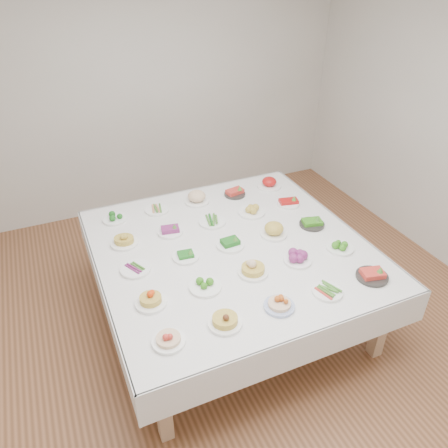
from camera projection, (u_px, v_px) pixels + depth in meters
name	position (u px, v px, depth m)	size (l,w,h in m)	color
room_envelope	(228.00, 130.00, 2.78)	(5.02, 5.02, 2.81)	#915D3C
display_table	(231.00, 253.00, 3.60)	(2.15, 2.15, 0.75)	white
dish_0	(168.00, 337.00, 2.68)	(0.21, 0.21, 0.10)	white
dish_1	(225.00, 319.00, 2.80)	(0.22, 0.22, 0.12)	white
dish_2	(280.00, 302.00, 2.94)	(0.21, 0.21, 0.11)	#4C66B2
dish_3	(327.00, 291.00, 3.08)	(0.21, 0.21, 0.05)	white
dish_4	(373.00, 273.00, 3.20)	(0.23, 0.23, 0.11)	#2B2926
dish_5	(150.00, 298.00, 2.97)	(0.22, 0.22, 0.12)	white
dish_6	(205.00, 284.00, 3.11)	(0.23, 0.23, 0.09)	white
dish_7	(253.00, 266.00, 3.23)	(0.23, 0.22, 0.14)	white
dish_8	(298.00, 257.00, 3.37)	(0.23, 0.23, 0.10)	white
dish_9	(340.00, 246.00, 3.52)	(0.22, 0.22, 0.09)	white
dish_10	(136.00, 268.00, 3.29)	(0.23, 0.23, 0.05)	white
dish_11	(186.00, 255.00, 3.42)	(0.21, 0.21, 0.09)	white
dish_12	(230.00, 242.00, 3.55)	(0.23, 0.23, 0.10)	white
dish_13	(274.00, 230.00, 3.67)	(0.22, 0.22, 0.12)	white
dish_14	(312.00, 222.00, 3.81)	(0.22, 0.22, 0.10)	#2B2926
dish_15	(124.00, 239.00, 3.56)	(0.22, 0.22, 0.12)	white
dish_16	(170.00, 230.00, 3.71)	(0.21, 0.21, 0.09)	white
dish_17	(212.00, 221.00, 3.85)	(0.24, 0.24, 0.06)	white
dish_18	(252.00, 210.00, 3.98)	(0.24, 0.24, 0.10)	white
dish_19	(289.00, 201.00, 4.11)	(0.20, 0.20, 0.10)	white
dish_20	(115.00, 217.00, 3.88)	(0.21, 0.21, 0.08)	white
dish_21	(157.00, 209.00, 4.03)	(0.21, 0.21, 0.05)	white
dish_22	(197.00, 196.00, 4.14)	(0.23, 0.23, 0.14)	white
dish_23	(235.00, 191.00, 4.27)	(0.20, 0.20, 0.10)	#2B2926
dish_24	(269.00, 182.00, 4.41)	(0.24, 0.24, 0.13)	white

